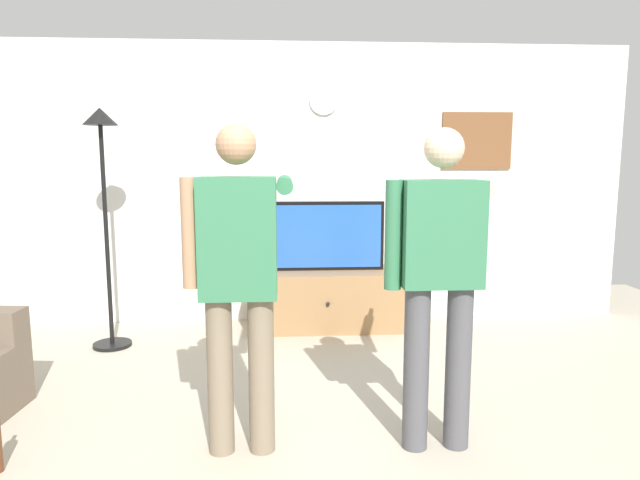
% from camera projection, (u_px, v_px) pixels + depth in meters
% --- Properties ---
extents(back_wall, '(6.40, 0.10, 2.70)m').
position_uv_depth(back_wall, '(303.00, 185.00, 5.46)').
color(back_wall, silver).
rests_on(back_wall, ground_plane).
extents(tv_stand, '(1.46, 0.56, 0.55)m').
position_uv_depth(tv_stand, '(326.00, 299.00, 5.28)').
color(tv_stand, '#997047').
rests_on(tv_stand, ground_plane).
extents(television, '(1.11, 0.07, 0.65)m').
position_uv_depth(television, '(325.00, 236.00, 5.24)').
color(television, black).
rests_on(television, tv_stand).
extents(wall_clock, '(0.27, 0.03, 0.27)m').
position_uv_depth(wall_clock, '(324.00, 101.00, 5.30)').
color(wall_clock, white).
extents(framed_picture, '(0.69, 0.04, 0.55)m').
position_uv_depth(framed_picture, '(477.00, 141.00, 5.46)').
color(framed_picture, brown).
extents(floor_lamp, '(0.32, 0.32, 2.01)m').
position_uv_depth(floor_lamp, '(103.00, 179.00, 4.58)').
color(floor_lamp, black).
rests_on(floor_lamp, ground_plane).
extents(person_standing_nearer_lamp, '(0.58, 0.78, 1.77)m').
position_uv_depth(person_standing_nearer_lamp, '(239.00, 271.00, 2.94)').
color(person_standing_nearer_lamp, '#7A6B56').
rests_on(person_standing_nearer_lamp, ground_plane).
extents(person_standing_nearer_couch, '(0.61, 0.78, 1.76)m').
position_uv_depth(person_standing_nearer_couch, '(440.00, 270.00, 2.99)').
color(person_standing_nearer_couch, '#4C4C51').
rests_on(person_standing_nearer_couch, ground_plane).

